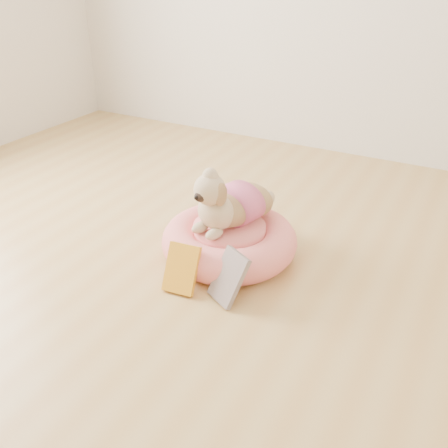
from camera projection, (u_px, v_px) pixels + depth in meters
The scene contains 5 objects.
floor at pixel (106, 341), 1.77m from camera, with size 4.50×4.50×0.00m, color tan.
pet_bed at pixel (229, 241), 2.23m from camera, with size 0.60×0.60×0.16m.
dog at pixel (229, 193), 2.13m from camera, with size 0.29×0.41×0.30m, color brown, non-canonical shape.
book_yellow at pixel (182, 269), 2.00m from camera, with size 0.13×0.03×0.20m, color yellow.
book_white at pixel (229, 277), 1.94m from camera, with size 0.14×0.02×0.21m, color silver.
Camera 1 is at (1.01, -0.99, 1.21)m, focal length 40.00 mm.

